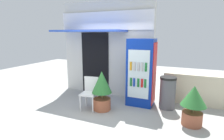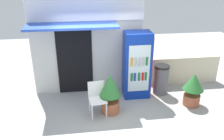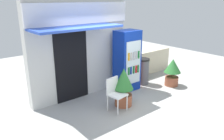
% 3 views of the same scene
% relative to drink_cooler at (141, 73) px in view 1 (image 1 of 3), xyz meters
% --- Properties ---
extents(ground, '(16.00, 16.00, 0.00)m').
position_rel_drink_cooler_xyz_m(ground, '(-1.05, -1.04, -1.00)').
color(ground, '#A3A39E').
extents(storefront_building, '(3.29, 1.18, 3.22)m').
position_rel_drink_cooler_xyz_m(storefront_building, '(-1.44, 0.58, 0.67)').
color(storefront_building, silver).
rests_on(storefront_building, ground).
extents(drink_cooler, '(0.79, 0.63, 1.99)m').
position_rel_drink_cooler_xyz_m(drink_cooler, '(0.00, 0.00, 0.00)').
color(drink_cooler, '#0C2D9E').
rests_on(drink_cooler, ground).
extents(plastic_chair, '(0.48, 0.48, 0.92)m').
position_rel_drink_cooler_xyz_m(plastic_chair, '(-1.25, -0.86, -0.46)').
color(plastic_chair, white).
rests_on(plastic_chair, ground).
extents(potted_plant_near_shop, '(0.56, 0.56, 1.12)m').
position_rel_drink_cooler_xyz_m(potted_plant_near_shop, '(-0.90, -0.82, -0.37)').
color(potted_plant_near_shop, '#AD5B3D').
rests_on(potted_plant_near_shop, ground).
extents(potted_plant_curbside, '(0.58, 0.58, 0.96)m').
position_rel_drink_cooler_xyz_m(potted_plant_curbside, '(1.44, -0.76, -0.44)').
color(potted_plant_curbside, '#995138').
rests_on(potted_plant_curbside, ground).
extents(trash_bin, '(0.46, 0.46, 0.93)m').
position_rel_drink_cooler_xyz_m(trash_bin, '(0.78, 0.02, -0.53)').
color(trash_bin, '#595960').
rests_on(trash_bin, ground).
extents(stone_boundary_wall, '(2.35, 0.20, 0.93)m').
position_rel_drink_cooler_xyz_m(stone_boundary_wall, '(1.77, 0.62, -0.53)').
color(stone_boundary_wall, beige).
rests_on(stone_boundary_wall, ground).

